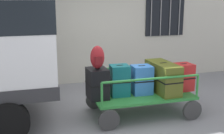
# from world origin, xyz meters

# --- Properties ---
(ground_plane) EXTENTS (40.00, 40.00, 0.00)m
(ground_plane) POSITION_xyz_m (0.00, 0.00, 0.00)
(ground_plane) COLOR gray
(luggage_cart) EXTENTS (2.09, 1.19, 0.44)m
(luggage_cart) POSITION_xyz_m (0.45, -0.15, 0.36)
(luggage_cart) COLOR #2D8438
(luggage_cart) RESTS_ON ground
(cart_railing) EXTENTS (1.98, 1.06, 0.47)m
(cart_railing) POSITION_xyz_m (0.45, -0.15, 0.82)
(cart_railing) COLOR #2D8438
(cart_railing) RESTS_ON luggage_cart
(suitcase_left_bottom) EXTENTS (0.40, 0.47, 0.60)m
(suitcase_left_bottom) POSITION_xyz_m (-0.48, -0.16, 0.74)
(suitcase_left_bottom) COLOR black
(suitcase_left_bottom) RESTS_ON luggage_cart
(suitcase_midleft_bottom) EXTENTS (0.40, 0.37, 0.62)m
(suitcase_midleft_bottom) POSITION_xyz_m (-0.02, -0.12, 0.75)
(suitcase_midleft_bottom) COLOR #0F5960
(suitcase_midleft_bottom) RESTS_ON luggage_cart
(suitcase_center_bottom) EXTENTS (0.41, 0.37, 0.59)m
(suitcase_center_bottom) POSITION_xyz_m (0.45, -0.14, 0.73)
(suitcase_center_bottom) COLOR #3372C6
(suitcase_center_bottom) RESTS_ON luggage_cart
(suitcase_midright_bottom) EXTENTS (0.44, 0.98, 0.62)m
(suitcase_midright_bottom) POSITION_xyz_m (0.91, -0.15, 0.75)
(suitcase_midright_bottom) COLOR #4C5119
(suitcase_midright_bottom) RESTS_ON luggage_cart
(suitcase_right_bottom) EXTENTS (0.40, 0.38, 0.57)m
(suitcase_right_bottom) POSITION_xyz_m (1.37, -0.16, 0.73)
(suitcase_right_bottom) COLOR #B21E1E
(suitcase_right_bottom) RESTS_ON luggage_cart
(backpack) EXTENTS (0.27, 0.22, 0.44)m
(backpack) POSITION_xyz_m (-0.48, -0.20, 1.26)
(backpack) COLOR maroon
(backpack) RESTS_ON suitcase_left_bottom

